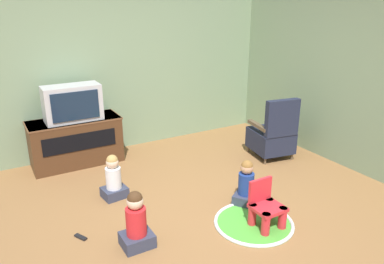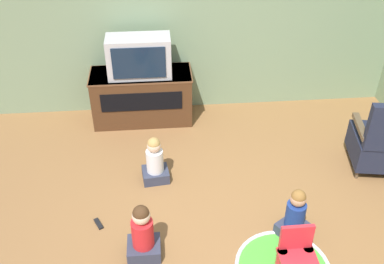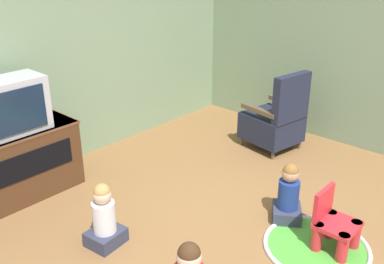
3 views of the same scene
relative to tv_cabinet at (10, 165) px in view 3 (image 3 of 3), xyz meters
name	(u,v)px [view 3 (image 3 of 3)]	position (x,y,z in m)	size (l,w,h in m)	color
ground_plane	(256,251)	(0.87, -2.19, -0.35)	(30.00, 30.00, 0.00)	olive
wall_back	(39,45)	(0.64, 0.34, 0.97)	(5.54, 0.12, 2.64)	gray
tv_cabinet	(10,165)	(0.00, 0.00, 0.00)	(1.27, 0.53, 0.67)	#4C2D19
television	(2,108)	(0.00, -0.04, 0.57)	(0.77, 0.36, 0.50)	#B7B7BC
black_armchair	(275,120)	(2.61, -1.24, 0.00)	(0.63, 0.68, 0.95)	brown
yellow_kid_chair	(334,227)	(1.32, -2.62, -0.15)	(0.32, 0.31, 0.50)	red
play_mat	(316,246)	(1.23, -2.53, -0.34)	(0.86, 0.86, 0.04)	green
child_watching_left	(288,196)	(1.42, -2.14, -0.11)	(0.37, 0.36, 0.55)	#33384C
child_watching_right	(104,219)	(0.14, -1.23, -0.11)	(0.31, 0.28, 0.55)	#33384C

